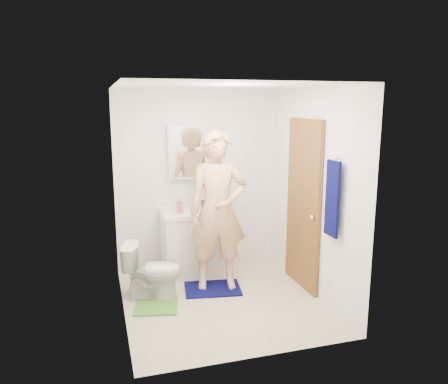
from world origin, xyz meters
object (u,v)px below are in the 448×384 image
(toilet, at_px, (153,271))
(man, at_px, (218,211))
(soap_dispenser, at_px, (179,205))
(toothbrush_cup, at_px, (205,204))
(medicine_cabinet, at_px, (187,152))
(towel, at_px, (332,199))
(vanity_cabinet, at_px, (192,244))

(toilet, distance_m, man, 1.03)
(soap_dispenser, bearing_deg, toothbrush_cup, 20.86)
(medicine_cabinet, relative_size, soap_dispenser, 3.65)
(towel, relative_size, toothbrush_cup, 6.09)
(medicine_cabinet, height_order, toilet, medicine_cabinet)
(towel, distance_m, man, 1.37)
(medicine_cabinet, height_order, toothbrush_cup, medicine_cabinet)
(medicine_cabinet, height_order, towel, medicine_cabinet)
(towel, bearing_deg, vanity_cabinet, 128.47)
(towel, xyz_separation_m, man, (-0.98, 0.92, -0.28))
(towel, bearing_deg, toothbrush_cup, 121.67)
(toilet, relative_size, man, 0.35)
(towel, relative_size, toilet, 1.21)
(vanity_cabinet, xyz_separation_m, medicine_cabinet, (0.00, 0.22, 1.20))
(towel, relative_size, soap_dispenser, 4.17)
(man, bearing_deg, soap_dispenser, 136.24)
(vanity_cabinet, relative_size, man, 0.42)
(vanity_cabinet, height_order, medicine_cabinet, medicine_cabinet)
(towel, distance_m, toothbrush_cup, 1.88)
(vanity_cabinet, distance_m, towel, 2.08)
(towel, xyz_separation_m, soap_dispenser, (-1.35, 1.43, -0.30))
(towel, height_order, man, man)
(toilet, relative_size, soap_dispenser, 3.45)
(soap_dispenser, bearing_deg, vanity_cabinet, 18.92)
(medicine_cabinet, xyz_separation_m, man, (0.20, -0.79, -0.63))
(soap_dispenser, distance_m, man, 0.63)
(vanity_cabinet, bearing_deg, toilet, -133.87)
(medicine_cabinet, xyz_separation_m, soap_dispenser, (-0.17, -0.28, -0.65))
(medicine_cabinet, bearing_deg, towel, -55.39)
(vanity_cabinet, relative_size, soap_dispenser, 4.17)
(toilet, xyz_separation_m, man, (0.80, 0.06, 0.64))
(toothbrush_cup, bearing_deg, towel, -58.33)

